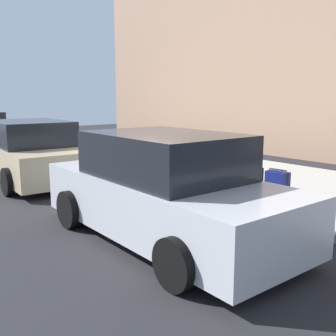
% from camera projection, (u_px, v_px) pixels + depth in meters
% --- Properties ---
extents(ground_plane, '(40.00, 40.00, 0.00)m').
position_uv_depth(ground_plane, '(138.00, 185.00, 9.98)').
color(ground_plane, black).
extents(sidewalk_curb, '(18.00, 5.00, 0.14)m').
position_uv_depth(sidewalk_curb, '(208.00, 170.00, 11.52)').
color(sidewalk_curb, '#9E9B93').
rests_on(sidewalk_curb, ground_plane).
extents(suitcase_navy_0, '(0.45, 0.25, 0.70)m').
position_uv_depth(suitcase_navy_0, '(277.00, 188.00, 7.61)').
color(suitcase_navy_0, navy).
rests_on(suitcase_navy_0, sidewalk_curb).
extents(suitcase_black_1, '(0.47, 0.29, 0.72)m').
position_uv_depth(suitcase_black_1, '(251.00, 183.00, 8.00)').
color(suitcase_black_1, black).
rests_on(suitcase_black_1, sidewalk_curb).
extents(suitcase_teal_2, '(0.47, 0.28, 0.80)m').
position_uv_depth(suitcase_teal_2, '(227.00, 182.00, 8.43)').
color(suitcase_teal_2, '#0F606B').
rests_on(suitcase_teal_2, sidewalk_curb).
extents(suitcase_silver_3, '(0.41, 0.25, 0.61)m').
position_uv_depth(suitcase_silver_3, '(212.00, 176.00, 8.91)').
color(suitcase_silver_3, '#9EA0A8').
rests_on(suitcase_silver_3, sidewalk_curb).
extents(suitcase_red_4, '(0.39, 0.23, 0.90)m').
position_uv_depth(suitcase_red_4, '(194.00, 172.00, 9.28)').
color(suitcase_red_4, red).
rests_on(suitcase_red_4, sidewalk_curb).
extents(suitcase_olive_5, '(0.47, 0.25, 0.94)m').
position_uv_depth(suitcase_olive_5, '(179.00, 167.00, 9.69)').
color(suitcase_olive_5, '#59601E').
rests_on(suitcase_olive_5, sidewalk_curb).
extents(suitcase_maroon_6, '(0.35, 0.21, 0.84)m').
position_uv_depth(suitcase_maroon_6, '(168.00, 166.00, 10.16)').
color(suitcase_maroon_6, maroon).
rests_on(suitcase_maroon_6, sidewalk_curb).
extents(suitcase_navy_7, '(0.46, 0.24, 0.81)m').
position_uv_depth(suitcase_navy_7, '(153.00, 161.00, 10.49)').
color(suitcase_navy_7, navy).
rests_on(suitcase_navy_7, sidewalk_curb).
extents(suitcase_black_8, '(0.35, 0.26, 0.70)m').
position_uv_depth(suitcase_black_8, '(142.00, 160.00, 10.90)').
color(suitcase_black_8, black).
rests_on(suitcase_black_8, sidewalk_curb).
extents(suitcase_teal_9, '(0.35, 0.22, 0.86)m').
position_uv_depth(suitcase_teal_9, '(135.00, 158.00, 11.33)').
color(suitcase_teal_9, '#0F606B').
rests_on(suitcase_teal_9, sidewalk_curb).
extents(fire_hydrant, '(0.39, 0.21, 0.83)m').
position_uv_depth(fire_hydrant, '(116.00, 151.00, 11.96)').
color(fire_hydrant, '#99999E').
rests_on(fire_hydrant, sidewalk_curb).
extents(bollard_post, '(0.13, 0.13, 0.92)m').
position_uv_depth(bollard_post, '(102.00, 148.00, 12.34)').
color(bollard_post, brown).
rests_on(bollard_post, sidewalk_curb).
extents(parked_car_silver_0, '(4.56, 2.12, 1.66)m').
position_uv_depth(parked_car_silver_0, '(165.00, 190.00, 6.05)').
color(parked_car_silver_0, '#B2B5BA').
rests_on(parked_car_silver_0, ground_plane).
extents(parked_car_beige_1, '(4.81, 2.30, 1.58)m').
position_uv_depth(parked_car_beige_1, '(30.00, 152.00, 10.44)').
color(parked_car_beige_1, tan).
rests_on(parked_car_beige_1, ground_plane).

